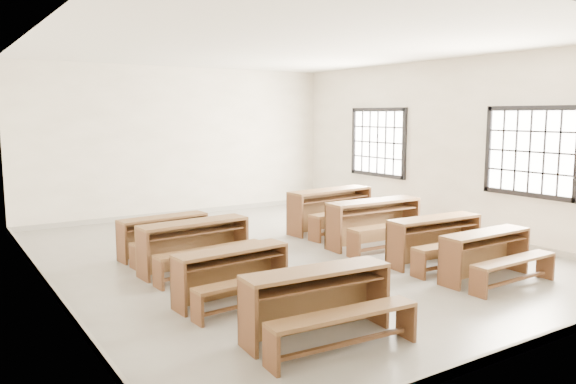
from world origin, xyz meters
TOP-DOWN VIEW (x-y plane):
  - room at (0.09, 0.00)m, footprint 8.50×8.50m
  - desk_set_0 at (-1.54, -2.94)m, footprint 1.59×0.90m
  - desk_set_1 at (-1.75, -1.52)m, footprint 1.46×0.83m
  - desk_set_2 at (-1.58, -0.07)m, footprint 1.64×0.94m
  - desk_set_3 at (-1.65, 0.96)m, footprint 1.46×0.86m
  - desk_set_4 at (1.50, -2.57)m, footprint 1.45×0.77m
  - desk_set_5 at (1.55, -1.63)m, footprint 1.58×0.87m
  - desk_set_6 at (1.56, -0.28)m, footprint 1.73×0.93m
  - desk_set_7 at (1.69, 1.07)m, footprint 1.85×1.08m

SIDE VIEW (x-z plane):
  - desk_set_3 at x=-1.65m, z-range 0.05..0.68m
  - desk_set_1 at x=-1.75m, z-range 0.05..0.69m
  - desk_set_4 at x=1.50m, z-range 0.05..0.70m
  - desk_set_0 at x=-1.54m, z-range 0.06..0.75m
  - desk_set_5 at x=1.55m, z-range 0.06..0.75m
  - desk_set_2 at x=-1.58m, z-range 0.06..0.77m
  - desk_set_6 at x=1.56m, z-range 0.06..0.84m
  - desk_set_7 at x=1.69m, z-range 0.07..0.86m
  - room at x=0.09m, z-range 0.54..3.74m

